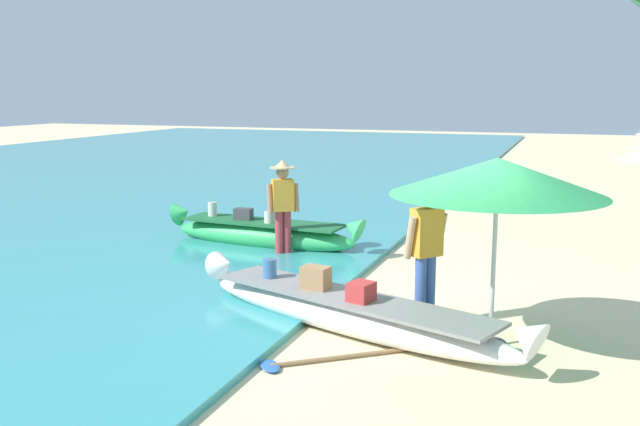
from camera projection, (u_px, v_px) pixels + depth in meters
The scene contains 8 objects.
ground_plane at pixel (424, 328), 8.62m from camera, with size 80.00×80.00×0.00m, color beige.
sea at pixel (29, 187), 20.55m from camera, with size 24.00×56.00×0.10m, color teal.
boat_white_foreground at pixel (348, 312), 8.43m from camera, with size 4.70×2.20×0.73m.
boat_green_midground at pixel (263, 233), 12.81m from camera, with size 3.96×1.00×0.80m.
person_vendor_hatted at pixel (283, 202), 11.98m from camera, with size 0.56×0.47×1.71m.
person_tourist_customer at pixel (426, 249), 8.53m from camera, with size 0.51×0.55×1.71m.
patio_umbrella_large at pixel (498, 177), 7.66m from camera, with size 2.37×2.37×2.16m.
paddle at pixel (324, 359), 7.54m from camera, with size 1.61×1.32×0.05m.
Camera 1 is at (1.63, -8.17, 2.90)m, focal length 39.38 mm.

